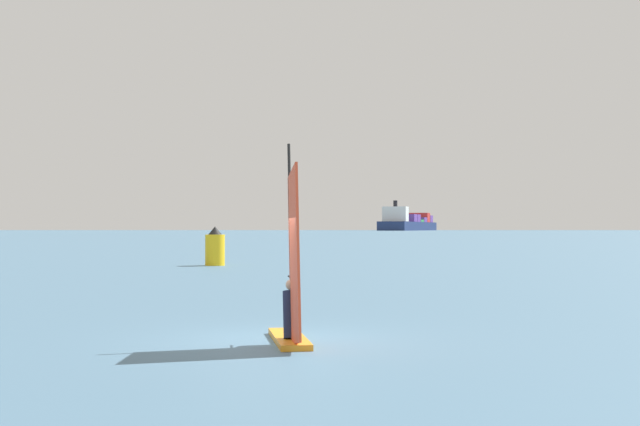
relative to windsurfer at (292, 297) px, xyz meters
The scene contains 4 objects.
ground_plane 1.13m from the windsurfer, 133.13° to the left, with size 4000.00×4000.00×0.00m, color #476B84.
windsurfer is the anchor object (origin of this frame).
cargo_ship 834.60m from the windsurfer, 93.81° to the left, with size 50.81×172.53×29.46m.
channel_buoy 34.10m from the windsurfer, 110.32° to the left, with size 1.21×1.21×2.41m.
Camera 1 is at (3.83, -15.97, 2.30)m, focal length 45.07 mm.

